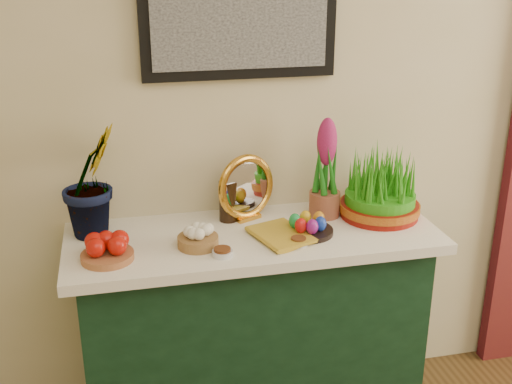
{
  "coord_description": "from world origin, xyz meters",
  "views": [
    {
      "loc": [
        -0.87,
        -0.16,
        1.9
      ],
      "look_at": [
        -0.39,
        1.95,
        1.07
      ],
      "focal_mm": 45.0,
      "sensor_mm": 36.0,
      "label": 1
    }
  ],
  "objects_px": {
    "wheatgrass_sabzeh": "(381,189)",
    "mirror": "(246,188)",
    "book": "(260,240)",
    "hyacinth_green": "(90,163)",
    "sideboard": "(253,336)"
  },
  "relations": [
    {
      "from": "sideboard",
      "to": "book",
      "type": "height_order",
      "value": "book"
    },
    {
      "from": "mirror",
      "to": "hyacinth_green",
      "type": "bearing_deg",
      "value": -178.1
    },
    {
      "from": "sideboard",
      "to": "book",
      "type": "distance_m",
      "value": 0.49
    },
    {
      "from": "hyacinth_green",
      "to": "wheatgrass_sabzeh",
      "type": "height_order",
      "value": "hyacinth_green"
    },
    {
      "from": "hyacinth_green",
      "to": "mirror",
      "type": "bearing_deg",
      "value": -42.29
    },
    {
      "from": "book",
      "to": "wheatgrass_sabzeh",
      "type": "distance_m",
      "value": 0.55
    },
    {
      "from": "book",
      "to": "wheatgrass_sabzeh",
      "type": "bearing_deg",
      "value": -2.06
    },
    {
      "from": "hyacinth_green",
      "to": "mirror",
      "type": "height_order",
      "value": "hyacinth_green"
    },
    {
      "from": "sideboard",
      "to": "mirror",
      "type": "bearing_deg",
      "value": 88.4
    },
    {
      "from": "mirror",
      "to": "book",
      "type": "xyz_separation_m",
      "value": [
        -0.0,
        -0.25,
        -0.11
      ]
    },
    {
      "from": "hyacinth_green",
      "to": "mirror",
      "type": "distance_m",
      "value": 0.6
    },
    {
      "from": "wheatgrass_sabzeh",
      "to": "book",
      "type": "bearing_deg",
      "value": -164.58
    },
    {
      "from": "sideboard",
      "to": "wheatgrass_sabzeh",
      "type": "distance_m",
      "value": 0.78
    },
    {
      "from": "mirror",
      "to": "wheatgrass_sabzeh",
      "type": "relative_size",
      "value": 0.82
    },
    {
      "from": "wheatgrass_sabzeh",
      "to": "mirror",
      "type": "bearing_deg",
      "value": 168.99
    }
  ]
}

